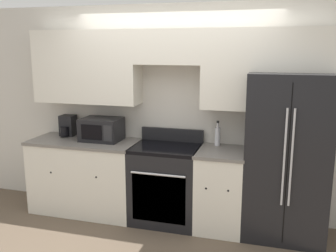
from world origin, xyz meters
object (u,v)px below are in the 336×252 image
oven_range (166,184)px  refrigerator (286,156)px  bottle (217,136)px  microwave (102,129)px

oven_range → refrigerator: refrigerator is taller
oven_range → bottle: size_ratio=3.67×
refrigerator → microwave: size_ratio=3.72×
oven_range → refrigerator: size_ratio=0.60×
refrigerator → oven_range: bearing=-178.2°
refrigerator → microwave: bearing=179.3°
oven_range → microwave: size_ratio=2.23×
oven_range → refrigerator: (1.37, 0.04, 0.44)m
microwave → oven_range: bearing=-4.8°
oven_range → microwave: bearing=175.2°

